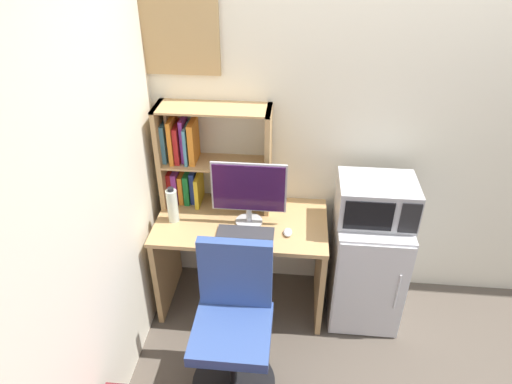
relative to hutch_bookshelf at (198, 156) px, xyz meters
name	(u,v)px	position (x,y,z in m)	size (l,w,h in m)	color
wall_back	(463,130)	(1.69, 0.13, 0.21)	(6.40, 0.04, 2.60)	silver
wall_left	(25,291)	(-0.33, -1.49, 0.21)	(0.04, 4.40, 2.60)	silver
desk	(242,247)	(0.31, -0.20, -0.59)	(1.13, 0.62, 0.73)	tan
hutch_bookshelf	(198,156)	(0.00, 0.00, 0.00)	(0.74, 0.25, 0.72)	tan
monitor	(249,191)	(0.36, -0.21, -0.11)	(0.48, 0.18, 0.44)	#B7B7BC
keyboard	(246,233)	(0.35, -0.34, -0.35)	(0.36, 0.13, 0.02)	#333338
computer_mouse	(288,232)	(0.62, -0.32, -0.34)	(0.06, 0.08, 0.03)	silver
water_bottle	(172,205)	(-0.14, -0.24, -0.24)	(0.07, 0.07, 0.25)	silver
mini_fridge	(365,265)	(1.16, -0.18, -0.69)	(0.47, 0.57, 0.81)	silver
microwave	(376,200)	(1.16, -0.18, -0.15)	(0.48, 0.37, 0.26)	#ADADB2
desk_chair	(234,330)	(0.34, -0.85, -0.67)	(0.51, 0.51, 0.97)	black
wall_corkboard	(168,31)	(-0.15, 0.10, 0.78)	(0.62, 0.02, 0.52)	tan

